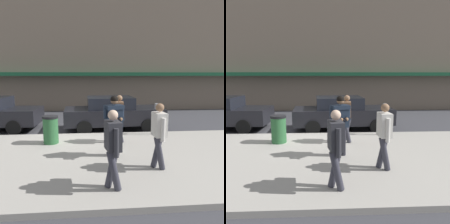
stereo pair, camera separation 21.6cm
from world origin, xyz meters
The scene contains 11 objects.
ground_plane centered at (0.00, 0.00, 0.00)m, with size 80.00×80.00×0.00m, color #3D3D42.
sidewalk centered at (1.00, -2.85, 0.07)m, with size 32.00×5.30×0.14m, color #A8A399.
curb_paint_line centered at (1.00, 0.05, 0.00)m, with size 28.00×0.12×0.01m, color silver.
storefront_facade centered at (1.00, 8.49, 5.48)m, with size 28.00×4.70×10.97m.
parked_sedan_mid centered at (1.66, 0.92, 0.79)m, with size 4.61×2.15×1.54m.
man_texting_on_phone centered at (1.36, -2.86, 1.25)m, with size 0.62×0.65×1.81m.
pedestrian_in_light_coat centered at (2.41, -3.84, 1.11)m, with size 0.35×0.60×1.70m.
pedestrian_with_bag centered at (1.15, -4.76, 1.11)m, with size 0.38×0.72×1.70m.
pedestrian_dark_coat centered at (1.67, -1.50, 1.11)m, with size 0.35×0.60×1.70m.
parking_meter centered at (3.28, -0.60, 0.97)m, with size 0.12×0.18×1.27m.
trash_bin centered at (-0.76, -1.44, 0.63)m, with size 0.55×0.55×0.98m.
Camera 1 is at (0.78, -9.07, 2.52)m, focal length 35.00 mm.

